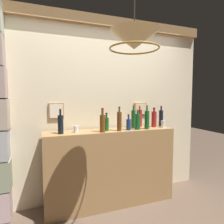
% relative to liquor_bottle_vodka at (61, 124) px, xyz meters
% --- Properties ---
extents(panelled_rear_partition, '(3.18, 0.15, 2.64)m').
position_rel_liquor_bottle_vodka_xyz_m(panelled_rear_partition, '(0.67, 0.32, 0.23)').
color(panelled_rear_partition, beige).
rests_on(panelled_rear_partition, ground).
extents(bar_shelf_unit, '(1.78, 0.39, 1.05)m').
position_rel_liquor_bottle_vodka_xyz_m(bar_shelf_unit, '(0.67, 0.05, -0.64)').
color(bar_shelf_unit, '#9E7547').
rests_on(bar_shelf_unit, ground).
extents(liquor_bottle_vodka, '(0.07, 0.07, 0.31)m').
position_rel_liquor_bottle_vodka_xyz_m(liquor_bottle_vodka, '(0.00, 0.00, 0.00)').
color(liquor_bottle_vodka, black).
rests_on(liquor_bottle_vodka, bar_shelf_unit).
extents(liquor_bottle_amaro, '(0.06, 0.06, 0.32)m').
position_rel_liquor_bottle_vodka_xyz_m(liquor_bottle_amaro, '(0.75, -0.06, 0.01)').
color(liquor_bottle_amaro, brown).
rests_on(liquor_bottle_amaro, bar_shelf_unit).
extents(liquor_bottle_vermouth, '(0.06, 0.06, 0.33)m').
position_rel_liquor_bottle_vodka_xyz_m(liquor_bottle_vermouth, '(1.03, 0.10, 0.01)').
color(liquor_bottle_vermouth, '#1B5021').
rests_on(liquor_bottle_vermouth, bar_shelf_unit).
extents(liquor_bottle_gin, '(0.07, 0.07, 0.28)m').
position_rel_liquor_bottle_vodka_xyz_m(liquor_bottle_gin, '(1.03, -0.03, -0.01)').
color(liquor_bottle_gin, '#185422').
rests_on(liquor_bottle_gin, bar_shelf_unit).
extents(liquor_bottle_port, '(0.07, 0.07, 0.33)m').
position_rel_liquor_bottle_vodka_xyz_m(liquor_bottle_port, '(1.18, -0.04, 0.01)').
color(liquor_bottle_port, '#185521').
rests_on(liquor_bottle_port, bar_shelf_unit).
extents(liquor_bottle_whiskey, '(0.06, 0.06, 0.31)m').
position_rel_liquor_bottle_vodka_xyz_m(liquor_bottle_whiskey, '(1.51, 0.11, 0.01)').
color(liquor_bottle_whiskey, black).
rests_on(liquor_bottle_whiskey, bar_shelf_unit).
extents(liquor_bottle_mezcal, '(0.07, 0.07, 0.32)m').
position_rel_liquor_bottle_vodka_xyz_m(liquor_bottle_mezcal, '(1.19, 0.18, 0.01)').
color(liquor_bottle_mezcal, maroon).
rests_on(liquor_bottle_mezcal, bar_shelf_unit).
extents(liquor_bottle_brandy, '(0.06, 0.06, 0.22)m').
position_rel_liquor_bottle_vodka_xyz_m(liquor_bottle_brandy, '(0.90, -0.03, -0.04)').
color(liquor_bottle_brandy, navy).
rests_on(liquor_bottle_brandy, bar_shelf_unit).
extents(liquor_bottle_rum, '(0.08, 0.08, 0.29)m').
position_rel_liquor_bottle_vodka_xyz_m(liquor_bottle_rum, '(1.37, 0.08, 0.00)').
color(liquor_bottle_rum, maroon).
rests_on(liquor_bottle_rum, bar_shelf_unit).
extents(liquor_bottle_bourbon, '(0.06, 0.06, 0.24)m').
position_rel_liquor_bottle_vodka_xyz_m(liquor_bottle_bourbon, '(0.59, 0.01, -0.03)').
color(liquor_bottle_bourbon, '#1B5720').
rests_on(liquor_bottle_bourbon, bar_shelf_unit).
extents(liquor_bottle_rye, '(0.07, 0.07, 0.31)m').
position_rel_liquor_bottle_vodka_xyz_m(liquor_bottle_rye, '(0.51, -0.08, 0.00)').
color(liquor_bottle_rye, brown).
rests_on(liquor_bottle_rye, bar_shelf_unit).
extents(glass_tumbler_rocks, '(0.06, 0.06, 0.09)m').
position_rel_liquor_bottle_vodka_xyz_m(glass_tumbler_rocks, '(0.19, 0.03, -0.08)').
color(glass_tumbler_rocks, silver).
rests_on(glass_tumbler_rocks, bar_shelf_unit).
extents(glass_tumbler_highball, '(0.06, 0.06, 0.10)m').
position_rel_liquor_bottle_vodka_xyz_m(glass_tumbler_highball, '(1.47, -0.01, -0.07)').
color(glass_tumbler_highball, silver).
rests_on(glass_tumbler_highball, bar_shelf_unit).
extents(pendant_lamp, '(0.45, 0.45, 0.61)m').
position_rel_liquor_bottle_vodka_xyz_m(pendant_lamp, '(0.57, -0.83, 0.83)').
color(pendant_lamp, beige).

